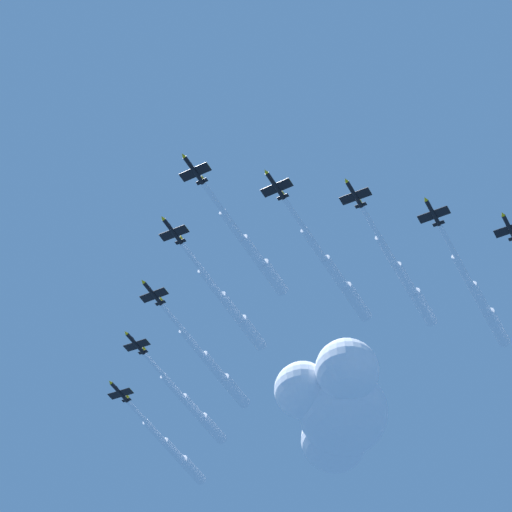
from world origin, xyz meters
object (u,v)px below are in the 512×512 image
(jet_trail_starboard, at_px, (174,452))
(jet_starboard_outer, at_px, (193,408))
(jet_port_outer, at_px, (481,301))
(jet_starboard_inner, at_px, (232,309))
(jet_starboard_mid, at_px, (215,368))
(jet_lead, at_px, (253,252))
(jet_port_mid, at_px, (406,281))
(jet_port_inner, at_px, (336,275))

(jet_trail_starboard, bearing_deg, jet_starboard_outer, 11.28)
(jet_port_outer, bearing_deg, jet_starboard_inner, -101.45)
(jet_starboard_mid, height_order, jet_port_outer, jet_port_outer)
(jet_lead, xyz_separation_m, jet_starboard_inner, (-21.93, -3.06, 1.89))
(jet_starboard_inner, xyz_separation_m, jet_starboard_mid, (-22.21, -2.32, -1.49))
(jet_port_mid, relative_size, jet_port_outer, 0.97)
(jet_port_inner, xyz_separation_m, jet_starboard_outer, (-59.45, -33.32, 2.27))
(jet_lead, xyz_separation_m, jet_port_outer, (-8.01, 65.64, 0.57))
(jet_starboard_outer, relative_size, jet_trail_starboard, 1.00)
(jet_port_mid, distance_m, jet_starboard_outer, 78.97)
(jet_starboard_mid, bearing_deg, jet_starboard_outer, -167.06)
(jet_port_inner, xyz_separation_m, jet_starboard_mid, (-40.07, -28.87, 0.75))
(jet_starboard_mid, xyz_separation_m, jet_port_outer, (36.13, 71.02, 0.16))
(jet_starboard_mid, xyz_separation_m, jet_trail_starboard, (-40.22, -8.61, 1.65))
(jet_port_mid, xyz_separation_m, jet_starboard_outer, (-57.95, -53.65, -0.67))
(jet_port_inner, distance_m, jet_starboard_outer, 68.19)
(jet_lead, bearing_deg, jet_port_outer, 96.96)
(jet_port_inner, xyz_separation_m, jet_starboard_inner, (-17.86, -26.55, 2.25))
(jet_lead, height_order, jet_trail_starboard, jet_trail_starboard)
(jet_port_inner, xyz_separation_m, jet_port_mid, (-1.50, 20.32, 2.94))
(jet_lead, bearing_deg, jet_starboard_mid, -173.05)
(jet_starboard_inner, relative_size, jet_trail_starboard, 1.00)
(jet_starboard_inner, relative_size, jet_starboard_outer, 1.00)
(jet_starboard_inner, height_order, jet_starboard_mid, jet_starboard_inner)
(jet_lead, bearing_deg, jet_starboard_outer, -171.20)
(jet_port_outer, distance_m, jet_trail_starboard, 110.33)
(jet_lead, xyz_separation_m, jet_port_inner, (-4.07, 23.49, -0.35))
(jet_lead, relative_size, jet_port_inner, 0.91)
(jet_starboard_inner, height_order, jet_port_outer, jet_starboard_inner)
(jet_port_inner, bearing_deg, jet_starboard_outer, -150.73)
(jet_port_mid, relative_size, jet_starboard_outer, 1.05)
(jet_lead, xyz_separation_m, jet_trail_starboard, (-84.36, -13.99, 2.05))
(jet_port_inner, bearing_deg, jet_starboard_mid, -144.23)
(jet_starboard_inner, relative_size, jet_port_outer, 0.92)
(jet_starboard_inner, height_order, jet_port_mid, jet_port_mid)
(jet_starboard_mid, distance_m, jet_trail_starboard, 41.16)
(jet_lead, height_order, jet_port_outer, jet_port_outer)
(jet_starboard_outer, bearing_deg, jet_starboard_mid, 12.94)
(jet_starboard_mid, height_order, jet_trail_starboard, jet_trail_starboard)
(jet_lead, relative_size, jet_trail_starboard, 0.95)
(jet_lead, distance_m, jet_starboard_inner, 22.22)
(jet_starboard_inner, distance_m, jet_port_outer, 70.11)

